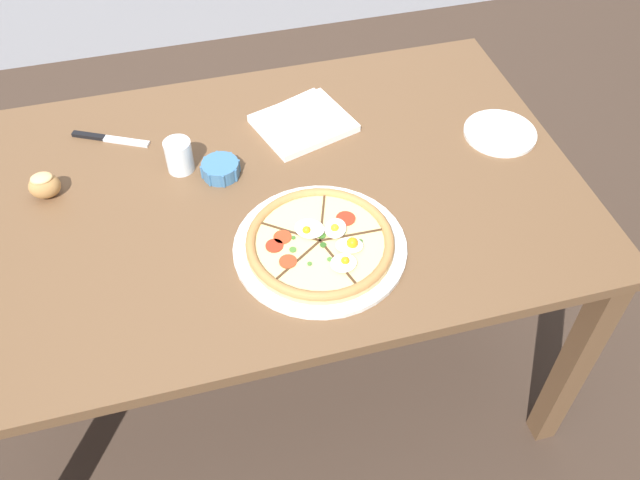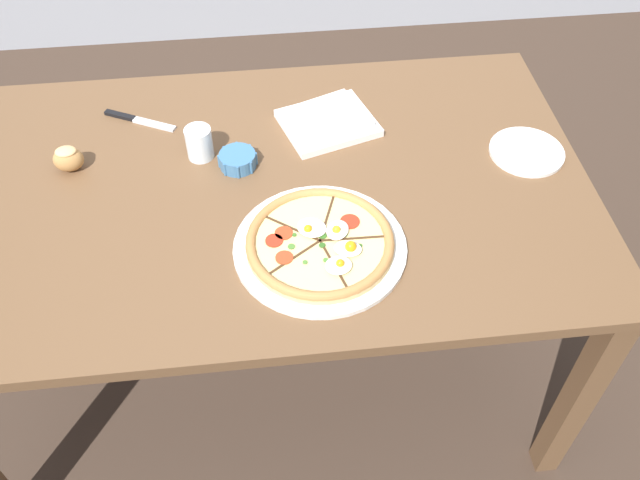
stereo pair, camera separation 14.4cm
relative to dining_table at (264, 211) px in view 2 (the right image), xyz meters
name	(u,v)px [view 2 (the right image)]	position (x,y,z in m)	size (l,w,h in m)	color
ground_plane	(277,357)	(0.00, 0.00, -0.67)	(12.00, 12.00, 0.00)	#3D2D23
dining_table	(264,211)	(0.00, 0.00, 0.00)	(1.56, 0.95, 0.75)	brown
pizza	(320,244)	(0.12, -0.22, 0.10)	(0.37, 0.37, 0.05)	white
ramekin_bowl	(238,160)	(-0.05, 0.08, 0.11)	(0.10, 0.10, 0.04)	teal
napkin_folded	(328,121)	(0.18, 0.20, 0.10)	(0.27, 0.25, 0.04)	white
bread_piece_near	(68,158)	(-0.45, 0.11, 0.12)	(0.07, 0.06, 0.06)	#B27F47
knife_main	(139,120)	(-0.30, 0.28, 0.09)	(0.19, 0.11, 0.01)	silver
water_glass	(200,145)	(-0.14, 0.12, 0.12)	(0.06, 0.06, 0.08)	white
side_saucer	(527,152)	(0.66, 0.04, 0.09)	(0.18, 0.18, 0.01)	white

